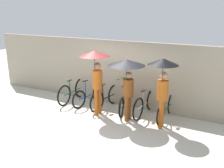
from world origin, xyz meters
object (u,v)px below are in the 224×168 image
object	(u,v)px
parked_bicycle_1	(89,95)
pedestrian_center	(127,72)
parked_bicycle_0	(73,91)
pedestrian_leading	(96,65)
parked_bicycle_3	(124,102)
parked_bicycle_5	(166,108)
pedestrian_trailing	(163,77)
parked_bicycle_4	(145,104)
parked_bicycle_2	(106,97)

from	to	relation	value
parked_bicycle_1	pedestrian_center	bearing A→B (deg)	-101.88
parked_bicycle_0	pedestrian_center	distance (m)	2.89
pedestrian_leading	parked_bicycle_0	bearing A→B (deg)	-19.95
parked_bicycle_0	parked_bicycle_3	bearing A→B (deg)	-90.97
parked_bicycle_5	pedestrian_leading	world-z (taller)	pedestrian_leading
parked_bicycle_0	parked_bicycle_5	xyz separation A→B (m)	(3.59, 0.06, -0.02)
parked_bicycle_0	parked_bicycle_1	xyz separation A→B (m)	(0.72, 0.02, -0.05)
pedestrian_leading	pedestrian_trailing	distance (m)	2.16
parked_bicycle_0	pedestrian_center	world-z (taller)	pedestrian_center
parked_bicycle_0	pedestrian_leading	bearing A→B (deg)	-116.66
pedestrian_trailing	parked_bicycle_1	bearing A→B (deg)	-15.39
pedestrian_trailing	pedestrian_center	bearing A→B (deg)	-0.97
pedestrian_leading	pedestrian_center	xyz separation A→B (m)	(1.08, 0.03, -0.09)
parked_bicycle_4	pedestrian_leading	size ratio (longest dim) A/B	0.83
parked_bicycle_3	pedestrian_center	world-z (taller)	pedestrian_center
parked_bicycle_0	parked_bicycle_5	distance (m)	3.59
parked_bicycle_4	parked_bicycle_5	xyz separation A→B (m)	(0.72, -0.01, -0.01)
parked_bicycle_4	parked_bicycle_1	bearing A→B (deg)	94.90
parked_bicycle_5	pedestrian_trailing	world-z (taller)	pedestrian_trailing
parked_bicycle_1	pedestrian_center	world-z (taller)	pedestrian_center
parked_bicycle_2	pedestrian_leading	world-z (taller)	pedestrian_leading
parked_bicycle_3	pedestrian_leading	size ratio (longest dim) A/B	0.75
parked_bicycle_4	parked_bicycle_5	size ratio (longest dim) A/B	1.00
parked_bicycle_2	pedestrian_center	size ratio (longest dim) A/B	0.89
parked_bicycle_0	parked_bicycle_2	xyz separation A→B (m)	(1.44, 0.00, -0.02)
pedestrian_leading	pedestrian_trailing	xyz separation A→B (m)	(2.15, 0.06, -0.11)
parked_bicycle_3	parked_bicycle_2	bearing A→B (deg)	75.61
parked_bicycle_4	pedestrian_trailing	bearing A→B (deg)	-130.58
parked_bicycle_0	parked_bicycle_4	bearing A→B (deg)	-89.35
parked_bicycle_0	pedestrian_trailing	xyz separation A→B (m)	(3.62, -0.65, 1.17)
parked_bicycle_1	parked_bicycle_5	bearing A→B (deg)	-80.02
parked_bicycle_4	pedestrian_center	size ratio (longest dim) A/B	0.91
parked_bicycle_2	parked_bicycle_3	size ratio (longest dim) A/B	1.09
parked_bicycle_3	pedestrian_leading	xyz separation A→B (m)	(-0.69, -0.70, 1.33)
parked_bicycle_0	parked_bicycle_2	distance (m)	1.44
parked_bicycle_3	pedestrian_center	xyz separation A→B (m)	(0.39, -0.67, 1.24)
parked_bicycle_4	pedestrian_trailing	size ratio (longest dim) A/B	0.86
parked_bicycle_1	pedestrian_trailing	world-z (taller)	pedestrian_trailing
parked_bicycle_1	pedestrian_leading	size ratio (longest dim) A/B	0.80
parked_bicycle_5	pedestrian_center	bearing A→B (deg)	126.76
pedestrian_center	parked_bicycle_2	bearing A→B (deg)	-29.27
parked_bicycle_4	pedestrian_center	distance (m)	1.46
parked_bicycle_3	parked_bicycle_0	bearing A→B (deg)	76.05
parked_bicycle_5	pedestrian_leading	size ratio (longest dim) A/B	0.83
parked_bicycle_0	parked_bicycle_1	distance (m)	0.72
parked_bicycle_1	parked_bicycle_2	xyz separation A→B (m)	(0.72, -0.02, 0.03)
parked_bicycle_2	pedestrian_trailing	distance (m)	2.57
parked_bicycle_4	pedestrian_leading	xyz separation A→B (m)	(-1.41, -0.78, 1.30)
parked_bicycle_0	parked_bicycle_2	bearing A→B (deg)	-90.75
pedestrian_center	pedestrian_leading	bearing A→B (deg)	4.04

